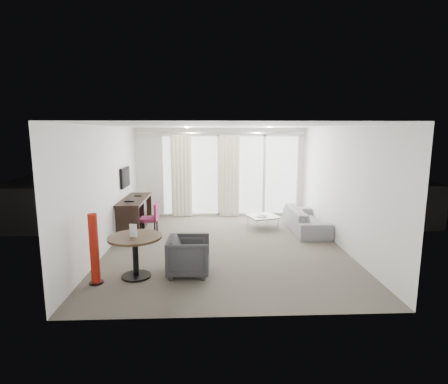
{
  "coord_description": "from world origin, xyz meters",
  "views": [
    {
      "loc": [
        -0.33,
        -7.36,
        2.46
      ],
      "look_at": [
        0.0,
        0.6,
        1.1
      ],
      "focal_mm": 28.0,
      "sensor_mm": 36.0,
      "label": 1
    }
  ],
  "objects_px": {
    "round_table": "(136,257)",
    "tub_armchair": "(189,256)",
    "desk_chair": "(149,220)",
    "rattan_chair_a": "(233,193)",
    "desk": "(135,215)",
    "coffee_table": "(263,222)",
    "sofa": "(306,219)",
    "rattan_chair_b": "(281,196)",
    "red_lamp": "(94,249)"
  },
  "relations": [
    {
      "from": "sofa",
      "to": "desk_chair",
      "type": "bearing_deg",
      "value": 94.4
    },
    {
      "from": "round_table",
      "to": "tub_armchair",
      "type": "distance_m",
      "value": 0.91
    },
    {
      "from": "red_lamp",
      "to": "desk_chair",
      "type": "bearing_deg",
      "value": 81.05
    },
    {
      "from": "desk_chair",
      "to": "rattan_chair_a",
      "type": "relative_size",
      "value": 0.92
    },
    {
      "from": "round_table",
      "to": "sofa",
      "type": "distance_m",
      "value": 4.61
    },
    {
      "from": "desk",
      "to": "desk_chair",
      "type": "distance_m",
      "value": 0.57
    },
    {
      "from": "desk",
      "to": "rattan_chair_a",
      "type": "bearing_deg",
      "value": 48.74
    },
    {
      "from": "rattan_chair_b",
      "to": "coffee_table",
      "type": "bearing_deg",
      "value": -134.08
    },
    {
      "from": "red_lamp",
      "to": "desk",
      "type": "bearing_deg",
      "value": 89.68
    },
    {
      "from": "desk_chair",
      "to": "round_table",
      "type": "xyz_separation_m",
      "value": [
        0.19,
        -2.44,
        -0.04
      ]
    },
    {
      "from": "desk",
      "to": "coffee_table",
      "type": "height_order",
      "value": "desk"
    },
    {
      "from": "desk_chair",
      "to": "rattan_chair_a",
      "type": "xyz_separation_m",
      "value": [
        2.25,
        3.43,
        0.03
      ]
    },
    {
      "from": "desk",
      "to": "rattan_chair_a",
      "type": "relative_size",
      "value": 2.05
    },
    {
      "from": "desk_chair",
      "to": "coffee_table",
      "type": "height_order",
      "value": "desk_chair"
    },
    {
      "from": "desk",
      "to": "rattan_chair_a",
      "type": "height_order",
      "value": "rattan_chair_a"
    },
    {
      "from": "desk_chair",
      "to": "rattan_chair_b",
      "type": "height_order",
      "value": "desk_chair"
    },
    {
      "from": "tub_armchair",
      "to": "rattan_chair_b",
      "type": "relative_size",
      "value": 1.0
    },
    {
      "from": "tub_armchair",
      "to": "rattan_chair_a",
      "type": "bearing_deg",
      "value": -10.12
    },
    {
      "from": "tub_armchair",
      "to": "rattan_chair_a",
      "type": "xyz_separation_m",
      "value": [
        1.16,
        5.79,
        0.1
      ]
    },
    {
      "from": "round_table",
      "to": "red_lamp",
      "type": "bearing_deg",
      "value": -158.85
    },
    {
      "from": "desk",
      "to": "rattan_chair_b",
      "type": "xyz_separation_m",
      "value": [
        4.26,
        2.79,
        -0.05
      ]
    },
    {
      "from": "red_lamp",
      "to": "rattan_chair_b",
      "type": "bearing_deg",
      "value": 53.94
    },
    {
      "from": "red_lamp",
      "to": "rattan_chair_b",
      "type": "height_order",
      "value": "red_lamp"
    },
    {
      "from": "desk_chair",
      "to": "red_lamp",
      "type": "distance_m",
      "value": 2.72
    },
    {
      "from": "coffee_table",
      "to": "rattan_chair_b",
      "type": "bearing_deg",
      "value": 68.64
    },
    {
      "from": "desk_chair",
      "to": "sofa",
      "type": "relative_size",
      "value": 0.41
    },
    {
      "from": "red_lamp",
      "to": "tub_armchair",
      "type": "xyz_separation_m",
      "value": [
        1.51,
        0.32,
        -0.25
      ]
    },
    {
      "from": "round_table",
      "to": "sofa",
      "type": "height_order",
      "value": "round_table"
    },
    {
      "from": "rattan_chair_b",
      "to": "rattan_chair_a",
      "type": "bearing_deg",
      "value": 148.85
    },
    {
      "from": "desk_chair",
      "to": "round_table",
      "type": "relative_size",
      "value": 0.89
    },
    {
      "from": "desk_chair",
      "to": "coffee_table",
      "type": "relative_size",
      "value": 1.12
    },
    {
      "from": "desk_chair",
      "to": "sofa",
      "type": "distance_m",
      "value": 3.91
    },
    {
      "from": "red_lamp",
      "to": "rattan_chair_a",
      "type": "distance_m",
      "value": 6.67
    },
    {
      "from": "desk_chair",
      "to": "tub_armchair",
      "type": "relative_size",
      "value": 1.09
    },
    {
      "from": "red_lamp",
      "to": "rattan_chair_a",
      "type": "height_order",
      "value": "red_lamp"
    },
    {
      "from": "coffee_table",
      "to": "rattan_chair_a",
      "type": "relative_size",
      "value": 0.82
    },
    {
      "from": "desk",
      "to": "rattan_chair_a",
      "type": "xyz_separation_m",
      "value": [
        2.66,
        3.03,
        0.02
      ]
    },
    {
      "from": "red_lamp",
      "to": "rattan_chair_a",
      "type": "relative_size",
      "value": 1.35
    },
    {
      "from": "desk_chair",
      "to": "round_table",
      "type": "distance_m",
      "value": 2.45
    },
    {
      "from": "desk_chair",
      "to": "sofa",
      "type": "bearing_deg",
      "value": 4.68
    },
    {
      "from": "desk",
      "to": "desk_chair",
      "type": "relative_size",
      "value": 2.23
    },
    {
      "from": "round_table",
      "to": "sofa",
      "type": "xyz_separation_m",
      "value": [
        3.71,
        2.74,
        -0.08
      ]
    },
    {
      "from": "sofa",
      "to": "rattan_chair_b",
      "type": "height_order",
      "value": "rattan_chair_b"
    },
    {
      "from": "rattan_chair_a",
      "to": "rattan_chair_b",
      "type": "height_order",
      "value": "rattan_chair_a"
    },
    {
      "from": "desk",
      "to": "sofa",
      "type": "height_order",
      "value": "desk"
    },
    {
      "from": "coffee_table",
      "to": "round_table",
      "type": "bearing_deg",
      "value": -131.05
    },
    {
      "from": "red_lamp",
      "to": "sofa",
      "type": "height_order",
      "value": "red_lamp"
    },
    {
      "from": "desk",
      "to": "round_table",
      "type": "height_order",
      "value": "desk"
    },
    {
      "from": "desk_chair",
      "to": "sofa",
      "type": "height_order",
      "value": "desk_chair"
    },
    {
      "from": "rattan_chair_a",
      "to": "rattan_chair_b",
      "type": "distance_m",
      "value": 1.62
    }
  ]
}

